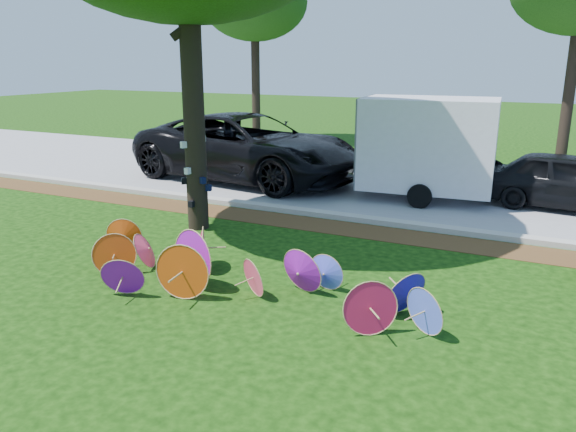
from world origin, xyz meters
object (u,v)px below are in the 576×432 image
object	(u,v)px
parasol_pile	(226,267)
black_van	(248,147)
dark_pickup	(569,181)
cargo_trailer	(428,144)

from	to	relation	value
parasol_pile	black_van	bearing A→B (deg)	117.38
black_van	dark_pickup	size ratio (longest dim) A/B	1.74
parasol_pile	black_van	distance (m)	8.42
parasol_pile	dark_pickup	distance (m)	9.16
parasol_pile	black_van	world-z (taller)	black_van
black_van	dark_pickup	world-z (taller)	black_van
dark_pickup	black_van	bearing A→B (deg)	97.52
black_van	dark_pickup	distance (m)	8.67
dark_pickup	cargo_trailer	world-z (taller)	cargo_trailer
dark_pickup	parasol_pile	bearing A→B (deg)	153.70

